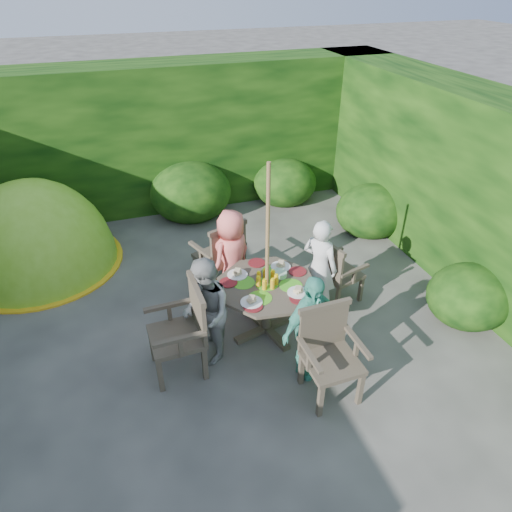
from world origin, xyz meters
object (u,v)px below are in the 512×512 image
object	(u,v)px
child_right	(319,267)
dome_tent	(44,265)
garden_chair_back	(222,254)
child_back	(232,257)
garden_chair_right	(336,271)
garden_chair_left	(184,329)
parasol_pole	(267,256)
child_front	(310,327)
garden_chair_front	(329,351)
child_left	(206,312)
patio_table	(267,291)

from	to	relation	value
child_right	dome_tent	bearing A→B (deg)	22.91
garden_chair_back	child_back	distance (m)	0.31
garden_chair_right	garden_chair_left	bearing A→B (deg)	90.21
child_right	dome_tent	distance (m)	4.19
parasol_pole	child_right	size ratio (longest dim) A/B	1.69
child_front	dome_tent	distance (m)	4.38
garden_chair_right	dome_tent	size ratio (longest dim) A/B	0.33
child_back	garden_chair_right	bearing A→B (deg)	127.78
child_front	parasol_pole	bearing A→B (deg)	83.97
garden_chair_back	child_front	bearing A→B (deg)	83.46
dome_tent	garden_chair_front	bearing A→B (deg)	-50.56
child_back	child_front	xyz separation A→B (m)	(0.41, -1.55, -0.02)
child_left	child_back	distance (m)	1.13
child_left	dome_tent	distance (m)	3.34
garden_chair_left	child_front	xyz separation A→B (m)	(1.25, -0.48, 0.08)
garden_chair_right	patio_table	bearing A→B (deg)	89.61
parasol_pole	dome_tent	distance (m)	3.81
garden_chair_right	dome_tent	xyz separation A→B (m)	(-3.78, 2.15, -0.48)
child_back	child_front	size ratio (longest dim) A/B	1.03
child_front	child_back	bearing A→B (deg)	83.97
garden_chair_right	garden_chair_front	xyz separation A→B (m)	(-0.77, -1.33, 0.04)
child_front	patio_table	bearing A→B (deg)	83.67
patio_table	child_front	xyz separation A→B (m)	(0.20, -0.78, 0.04)
garden_chair_left	child_back	distance (m)	1.37
parasol_pole	child_front	distance (m)	0.93
parasol_pole	child_back	bearing A→B (deg)	104.74
parasol_pole	garden_chair_back	bearing A→B (deg)	104.23
patio_table	garden_chair_back	world-z (taller)	garden_chair_back
garden_chair_right	garden_chair_back	bearing A→B (deg)	44.66
child_right	garden_chair_front	bearing A→B (deg)	124.71
patio_table	child_left	bearing A→B (deg)	-165.19
child_front	child_left	bearing A→B (deg)	128.97
garden_chair_left	garden_chair_right	bearing A→B (deg)	103.24
garden_chair_right	child_right	distance (m)	0.35
garden_chair_back	dome_tent	bearing A→B (deg)	-50.20
garden_chair_front	garden_chair_right	bearing A→B (deg)	58.76
garden_chair_right	garden_chair_back	xyz separation A→B (m)	(-1.33, 0.78, 0.06)
child_left	child_right	bearing A→B (deg)	105.88
garden_chair_left	child_back	world-z (taller)	child_back
child_back	dome_tent	bearing A→B (deg)	-64.29
child_left	garden_chair_left	bearing A→B (deg)	-70.10
child_back	dome_tent	world-z (taller)	dome_tent
child_left	garden_chair_right	bearing A→B (deg)	105.87
garden_chair_right	child_left	xyz separation A→B (m)	(-1.84, -0.48, 0.17)
child_left	garden_chair_back	bearing A→B (deg)	159.32
parasol_pole	child_front	xyz separation A→B (m)	(0.20, -0.77, -0.47)
child_left	dome_tent	bearing A→B (deg)	-142.39
child_right	child_back	distance (m)	1.13
dome_tent	garden_chair_left	bearing A→B (deg)	-59.95
patio_table	garden_chair_right	distance (m)	1.10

